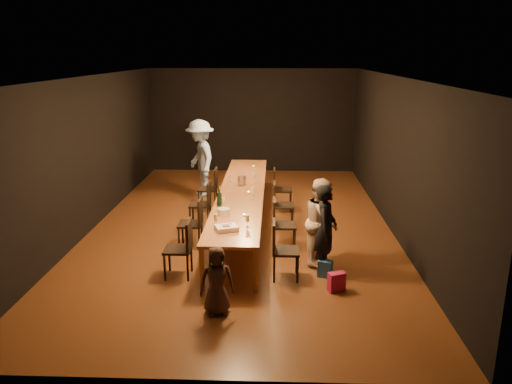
{
  "coord_description": "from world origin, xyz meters",
  "views": [
    {
      "loc": [
        0.66,
        -9.65,
        3.44
      ],
      "look_at": [
        0.33,
        -0.97,
        1.0
      ],
      "focal_mm": 35.0,
      "sensor_mm": 36.0,
      "label": 1
    }
  ],
  "objects_px": {
    "chair_right_2": "(284,205)",
    "ice_bucket": "(242,180)",
    "woman_birthday": "(326,229)",
    "birthday_cake": "(226,228)",
    "chair_left_3": "(208,188)",
    "child": "(217,281)",
    "table": "(242,193)",
    "woman_tan": "(322,221)",
    "chair_right_1": "(285,225)",
    "plate_stack": "(224,212)",
    "chair_left_2": "(200,204)",
    "champagne_bottle": "(219,196)",
    "chair_left_0": "(178,249)",
    "man_blue": "(200,158)",
    "chair_right_0": "(286,250)",
    "chair_left_1": "(190,223)",
    "chair_right_3": "(283,189)"
  },
  "relations": [
    {
      "from": "chair_right_0",
      "to": "chair_left_1",
      "type": "relative_size",
      "value": 1.0
    },
    {
      "from": "chair_left_0",
      "to": "man_blue",
      "type": "bearing_deg",
      "value": 3.72
    },
    {
      "from": "woman_birthday",
      "to": "birthday_cake",
      "type": "xyz_separation_m",
      "value": [
        -1.57,
        -0.16,
        0.06
      ]
    },
    {
      "from": "table",
      "to": "chair_right_2",
      "type": "distance_m",
      "value": 0.88
    },
    {
      "from": "chair_left_0",
      "to": "woman_tan",
      "type": "relative_size",
      "value": 0.64
    },
    {
      "from": "chair_right_3",
      "to": "birthday_cake",
      "type": "height_order",
      "value": "chair_right_3"
    },
    {
      "from": "chair_left_2",
      "to": "plate_stack",
      "type": "distance_m",
      "value": 1.73
    },
    {
      "from": "woman_birthday",
      "to": "man_blue",
      "type": "height_order",
      "value": "man_blue"
    },
    {
      "from": "chair_right_1",
      "to": "ice_bucket",
      "type": "xyz_separation_m",
      "value": [
        -0.88,
        1.7,
        0.38
      ]
    },
    {
      "from": "chair_left_1",
      "to": "chair_right_2",
      "type": "bearing_deg",
      "value": -54.78
    },
    {
      "from": "chair_left_3",
      "to": "woman_birthday",
      "type": "relative_size",
      "value": 0.64
    },
    {
      "from": "chair_left_1",
      "to": "child",
      "type": "bearing_deg",
      "value": -162.3
    },
    {
      "from": "chair_left_2",
      "to": "chair_right_3",
      "type": "bearing_deg",
      "value": -54.78
    },
    {
      "from": "chair_right_3",
      "to": "plate_stack",
      "type": "distance_m",
      "value": 2.98
    },
    {
      "from": "chair_right_0",
      "to": "woman_tan",
      "type": "xyz_separation_m",
      "value": [
        0.6,
        0.63,
        0.27
      ]
    },
    {
      "from": "chair_left_1",
      "to": "plate_stack",
      "type": "xyz_separation_m",
      "value": [
        0.65,
        -0.36,
        0.34
      ]
    },
    {
      "from": "chair_left_1",
      "to": "chair_right_1",
      "type": "bearing_deg",
      "value": -90.0
    },
    {
      "from": "chair_right_0",
      "to": "chair_right_2",
      "type": "height_order",
      "value": "same"
    },
    {
      "from": "plate_stack",
      "to": "woman_tan",
      "type": "bearing_deg",
      "value": -7.11
    },
    {
      "from": "chair_right_0",
      "to": "woman_tan",
      "type": "bearing_deg",
      "value": 136.2
    },
    {
      "from": "chair_left_3",
      "to": "child",
      "type": "relative_size",
      "value": 0.97
    },
    {
      "from": "chair_left_1",
      "to": "woman_birthday",
      "type": "height_order",
      "value": "woman_birthday"
    },
    {
      "from": "chair_right_3",
      "to": "ice_bucket",
      "type": "xyz_separation_m",
      "value": [
        -0.88,
        -0.7,
        0.38
      ]
    },
    {
      "from": "plate_stack",
      "to": "ice_bucket",
      "type": "height_order",
      "value": "ice_bucket"
    },
    {
      "from": "chair_right_2",
      "to": "ice_bucket",
      "type": "bearing_deg",
      "value": -119.94
    },
    {
      "from": "chair_left_1",
      "to": "ice_bucket",
      "type": "distance_m",
      "value": 1.93
    },
    {
      "from": "chair_left_2",
      "to": "chair_right_2",
      "type": "bearing_deg",
      "value": -90.0
    },
    {
      "from": "chair_right_1",
      "to": "ice_bucket",
      "type": "bearing_deg",
      "value": -152.8
    },
    {
      "from": "table",
      "to": "child",
      "type": "relative_size",
      "value": 6.26
    },
    {
      "from": "table",
      "to": "chair_right_2",
      "type": "xyz_separation_m",
      "value": [
        0.85,
        0.0,
        -0.24
      ]
    },
    {
      "from": "chair_left_1",
      "to": "man_blue",
      "type": "height_order",
      "value": "man_blue"
    },
    {
      "from": "man_blue",
      "to": "ice_bucket",
      "type": "relative_size",
      "value": 9.57
    },
    {
      "from": "chair_right_0",
      "to": "chair_left_3",
      "type": "relative_size",
      "value": 1.0
    },
    {
      "from": "chair_left_0",
      "to": "birthday_cake",
      "type": "xyz_separation_m",
      "value": [
        0.77,
        0.08,
        0.32
      ]
    },
    {
      "from": "table",
      "to": "chair_right_3",
      "type": "xyz_separation_m",
      "value": [
        0.85,
        1.2,
        -0.24
      ]
    },
    {
      "from": "chair_right_1",
      "to": "chair_right_2",
      "type": "distance_m",
      "value": 1.2
    },
    {
      "from": "chair_left_3",
      "to": "table",
      "type": "bearing_deg",
      "value": -144.69
    },
    {
      "from": "woman_tan",
      "to": "chair_right_1",
      "type": "bearing_deg",
      "value": 58.71
    },
    {
      "from": "ice_bucket",
      "to": "chair_right_1",
      "type": "bearing_deg",
      "value": -62.8
    },
    {
      "from": "chair_left_1",
      "to": "child",
      "type": "distance_m",
      "value": 2.46
    },
    {
      "from": "chair_left_3",
      "to": "child",
      "type": "distance_m",
      "value": 4.8
    },
    {
      "from": "table",
      "to": "chair_left_2",
      "type": "distance_m",
      "value": 0.88
    },
    {
      "from": "ice_bucket",
      "to": "plate_stack",
      "type": "bearing_deg",
      "value": -94.94
    },
    {
      "from": "chair_left_2",
      "to": "ice_bucket",
      "type": "distance_m",
      "value": 1.04
    },
    {
      "from": "champagne_bottle",
      "to": "chair_left_0",
      "type": "bearing_deg",
      "value": -111.06
    },
    {
      "from": "woman_birthday",
      "to": "champagne_bottle",
      "type": "bearing_deg",
      "value": 71.22
    },
    {
      "from": "chair_left_2",
      "to": "chair_right_1",
      "type": "bearing_deg",
      "value": -125.22
    },
    {
      "from": "chair_right_0",
      "to": "chair_left_3",
      "type": "bearing_deg",
      "value": -154.72
    },
    {
      "from": "chair_left_2",
      "to": "child",
      "type": "height_order",
      "value": "child"
    },
    {
      "from": "chair_right_1",
      "to": "chair_left_2",
      "type": "bearing_deg",
      "value": -125.22
    }
  ]
}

